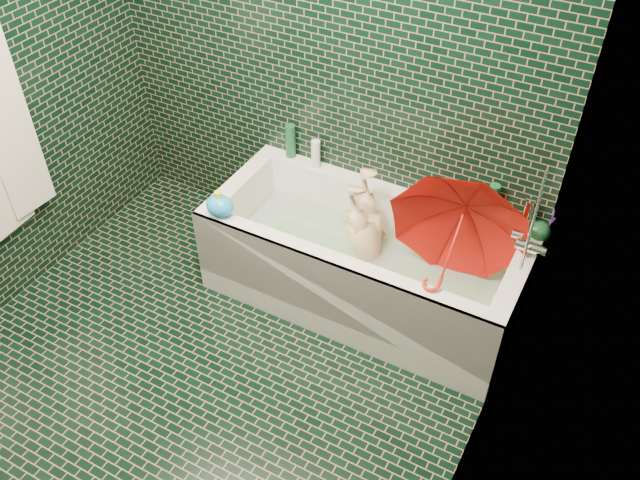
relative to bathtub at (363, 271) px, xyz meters
The scene contains 18 objects.
floor 1.12m from the bathtub, 114.07° to the right, with size 2.80×2.80×0.00m, color black.
wall_back 1.20m from the bathtub, 138.90° to the left, with size 2.80×2.80×0.00m, color black.
wall_right 1.68m from the bathtub, 49.85° to the right, with size 2.80×2.80×0.00m, color black.
bathtub is the anchor object (origin of this frame).
bath_mat 0.06m from the bathtub, 90.00° to the left, with size 1.35×0.47×0.01m, color #5AD32A.
water 0.09m from the bathtub, 90.00° to the left, with size 1.48×0.53×0.00m, color silver.
faucet 0.99m from the bathtub, ahead, with size 0.18×0.19×0.55m.
child 0.12m from the bathtub, 87.88° to the left, with size 0.34×0.22×0.93m, color #D2AF83.
umbrella 0.62m from the bathtub, ahead, with size 0.69×0.69×0.60m, color red.
soap_bottle_a 0.88m from the bathtub, 24.79° to the left, with size 0.10×0.10×0.25m, color white.
soap_bottle_b 0.94m from the bathtub, 24.21° to the left, with size 0.08×0.08×0.18m, color #401D6F.
soap_bottle_c 0.91m from the bathtub, 21.30° to the left, with size 0.14×0.14×0.18m, color #164D2A.
bottle_right_tall 0.79m from the bathtub, 31.58° to the left, with size 0.06×0.06×0.23m, color #164D2A.
bottle_right_pump 0.92m from the bathtub, 24.74° to the left, with size 0.05×0.05×0.20m, color silver.
bottle_left_tall 0.87m from the bathtub, 151.27° to the left, with size 0.06×0.06×0.21m, color #164D2A.
bottle_left_short 0.72m from the bathtub, 144.91° to the left, with size 0.05×0.05×0.17m, color white.
rubber_duck 0.80m from the bathtub, 28.37° to the left, with size 0.13×0.10×0.10m.
bath_toy 0.86m from the bathtub, 157.34° to the right, with size 0.19×0.17×0.15m.
Camera 1 is at (1.53, -1.48, 2.82)m, focal length 38.00 mm.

